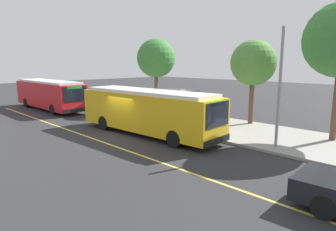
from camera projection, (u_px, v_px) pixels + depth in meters
name	position (u px, v px, depth m)	size (l,w,h in m)	color
ground_plane	(125.00, 134.00, 19.44)	(120.00, 120.00, 0.00)	#2B2B2D
sidewalk_curb	(185.00, 120.00, 23.58)	(44.00, 6.40, 0.15)	gray
lane_stripe_center	(96.00, 140.00, 17.92)	(36.00, 0.14, 0.01)	#E0D64C
transit_bus_main	(148.00, 110.00, 19.06)	(10.99, 3.18, 2.95)	gold
transit_bus_second	(49.00, 94.00, 29.38)	(10.92, 2.67, 2.95)	red
bus_shelter	(178.00, 98.00, 23.17)	(2.90, 1.60, 2.48)	#333338
waiting_bench	(183.00, 115.00, 23.10)	(1.60, 0.48, 0.95)	brown
route_sign_post	(183.00, 103.00, 19.95)	(0.44, 0.08, 2.80)	#333338
pedestrian_commuter	(205.00, 115.00, 20.18)	(0.24, 0.40, 1.69)	#282D47
street_tree_near_shelter	(156.00, 59.00, 27.75)	(3.68, 3.68, 6.83)	brown
street_tree_upstreet	(253.00, 63.00, 21.36)	(3.35, 3.35, 6.23)	brown
utility_pole	(279.00, 89.00, 15.36)	(0.16, 0.16, 6.40)	gray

